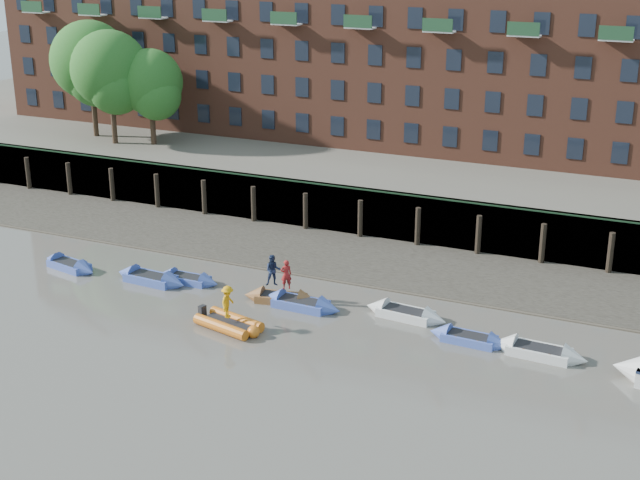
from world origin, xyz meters
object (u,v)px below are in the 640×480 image
Objects in this scene: rowboat_3 at (281,298)px; person_rower_a at (286,274)px; rowboat_0 at (69,265)px; rowboat_4 at (301,304)px; rib_tender at (231,324)px; person_rib_crew at (228,302)px; rowboat_2 at (188,279)px; rowboat_1 at (151,278)px; rowboat_7 at (539,352)px; rowboat_5 at (406,314)px; person_rower_b at (273,270)px; rowboat_6 at (469,339)px.

person_rower_a is (0.32, 0.04, 1.45)m from rowboat_3.
rowboat_0 is at bearing 172.44° from rowboat_3.
rowboat_4 is 2.80× the size of person_rower_a.
rib_tender is 1.20m from person_rib_crew.
rowboat_2 reaches higher than rib_tender.
person_rib_crew is at bearing -40.23° from rowboat_2.
person_rib_crew reaches higher than rowboat_3.
rowboat_7 is (22.56, -0.25, -0.00)m from rowboat_1.
rowboat_4 is 5.75m from rowboat_5.
rowboat_0 is at bearing 69.54° from person_rib_crew.
rowboat_0 is 13.52m from person_rib_crew.
person_rower_b is at bearing -1.56° from rowboat_2.
rowboat_7 is 15.52m from rib_tender.
rowboat_4 and rowboat_7 have the same top height.
rowboat_6 is 2.44× the size of person_rib_crew.
rowboat_5 is at bearing 2.23° from rowboat_2.
rowboat_3 is 1.49m from person_rower_a.
rowboat_4 is at bearing -179.33° from rowboat_7.
person_rower_b is at bearing -11.52° from person_rib_crew.
person_rower_a is (14.31, 0.77, 1.45)m from rowboat_0.
rowboat_0 reaches higher than rib_tender.
rowboat_2 is at bearing 166.44° from rowboat_3.
rowboat_2 is at bearing 176.56° from rowboat_4.
person_rower_b is at bearing -45.38° from person_rower_a.
rowboat_4 is (15.34, 0.43, 0.02)m from rowboat_0.
rowboat_2 is at bearing -40.19° from person_rower_a.
rowboat_3 is 0.93× the size of rowboat_7.
rowboat_0 is 21.04m from rowboat_5.
person_rower_b is 1.03× the size of person_rib_crew.
rowboat_1 is 22.56m from rowboat_7.
rowboat_7 is 2.82× the size of person_rower_a.
rowboat_1 is at bearing -33.71° from person_rower_a.
rowboat_7 is at bearing 138.85° from person_rower_a.
person_rower_a is at bearing 14.92° from rowboat_0.
person_rower_b is (13.45, 0.89, 1.50)m from rowboat_0.
rowboat_0 is 15.35m from rowboat_4.
rowboat_3 reaches higher than rowboat_2.
rowboat_0 is at bearing -177.11° from rowboat_4.
rowboat_6 is at bearing -32.13° from person_rower_b.
rib_tender is at bearing -111.45° from rowboat_3.
rowboat_2 is at bearing 43.84° from person_rib_crew.
person_rower_b is at bearing 15.61° from rowboat_0.
person_rib_crew is at bearing 178.20° from rib_tender.
person_rower_a is 0.97× the size of person_rib_crew.
person_rower_a reaches higher than rowboat_7.
rowboat_4 is 2.64× the size of person_rower_b.
rib_tender is 2.31× the size of person_rower_a.
rowboat_4 is 0.99× the size of rowboat_7.
rowboat_0 is 0.94× the size of rowboat_7.
rowboat_1 is at bearing 173.31° from rowboat_3.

